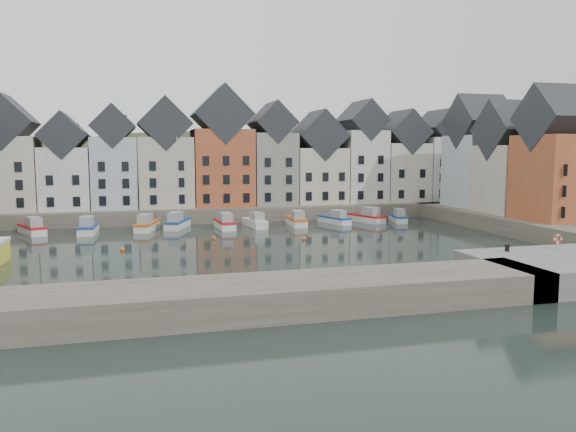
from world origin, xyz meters
name	(u,v)px	position (x,y,z in m)	size (l,w,h in m)	color
ground	(262,250)	(0.00, 0.00, 0.00)	(260.00, 260.00, 0.00)	black
far_quay	(220,210)	(0.00, 30.00, 1.00)	(90.00, 16.00, 2.00)	#524A3F
right_quay	(545,224)	(37.00, 3.00, 1.00)	(14.00, 54.00, 2.00)	#524A3F
near_wall	(181,303)	(-10.00, -22.00, 1.00)	(50.00, 6.00, 2.00)	#524A3F
hillside	(203,290)	(0.02, 56.00, -17.96)	(153.60, 70.40, 64.00)	#26341A
far_terrace	(243,159)	(3.21, 28.00, 8.88)	(72.37, 8.16, 17.78)	beige
right_terrace	(515,160)	(36.00, 8.07, 8.91)	(8.30, 24.25, 16.36)	#B0BAC4
mooring_buoys	(217,242)	(-4.00, 5.33, 0.15)	(20.50, 5.50, 0.50)	#C65817
boat_a	(32,228)	(-24.95, 18.09, 0.71)	(4.34, 6.45, 2.38)	silver
boat_b	(88,228)	(-18.38, 16.87, 0.73)	(2.30, 6.44, 2.44)	silver
boat_c	(147,225)	(-11.33, 17.64, 0.71)	(3.51, 6.51, 2.39)	silver
boat_d	(177,222)	(-7.38, 18.69, 0.79)	(4.06, 6.66, 12.18)	silver
boat_e	(225,223)	(-1.33, 16.80, 0.71)	(2.24, 6.31, 2.39)	silver
boat_f	(255,222)	(2.84, 17.19, 0.67)	(2.54, 6.02, 2.24)	silver
boat_g	(296,220)	(8.60, 17.20, 0.70)	(2.18, 6.17, 2.34)	silver
boat_h	(335,219)	(14.38, 17.72, 0.65)	(3.56, 5.93, 2.17)	silver
boat_i	(367,217)	(19.31, 17.88, 0.72)	(3.89, 6.61, 2.42)	silver
boat_j	(398,217)	(23.93, 17.36, 0.63)	(2.92, 5.74, 2.11)	silver
mooring_bollard	(507,248)	(16.91, -16.80, 2.31)	(0.48, 0.48, 0.56)	black
life_ring_post	(557,239)	(21.51, -17.12, 2.86)	(0.80, 0.17, 1.30)	gray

